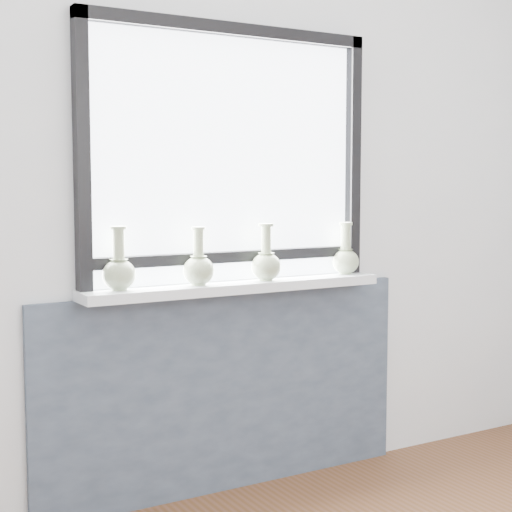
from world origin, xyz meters
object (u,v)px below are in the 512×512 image
vase_c (266,263)px  vase_d (346,258)px  windowsill (236,287)px  vase_a (119,270)px  vase_b (199,267)px

vase_c → vase_d: vase_c is taller
windowsill → vase_a: (-0.50, 0.00, 0.10)m
windowsill → vase_b: 0.20m
vase_d → windowsill: bearing=-179.3°
vase_b → vase_d: bearing=1.6°
vase_c → vase_d: bearing=3.7°
vase_a → vase_c: (0.63, -0.02, -0.00)m
vase_d → vase_c: bearing=-176.3°
vase_d → vase_b: bearing=-178.4°
windowsill → vase_d: bearing=0.7°
vase_c → vase_d: 0.43m
windowsill → vase_a: size_ratio=5.43×
vase_a → vase_c: 0.64m
vase_b → vase_c: (0.31, -0.01, 0.00)m
vase_b → vase_d: 0.74m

